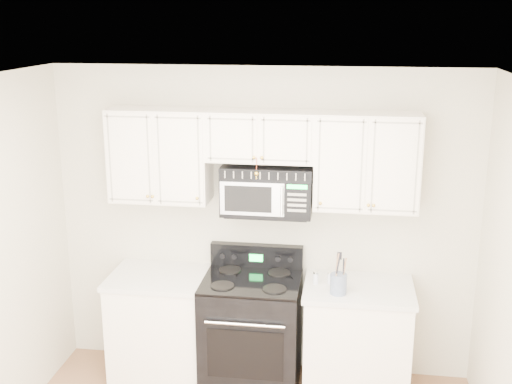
# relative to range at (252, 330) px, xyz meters

# --- Properties ---
(room) EXTENTS (3.51, 3.51, 2.61)m
(room) POSITION_rel_range_xyz_m (0.05, -1.42, 0.82)
(room) COLOR brown
(room) RESTS_ON ground
(base_cabinet_left) EXTENTS (0.86, 0.65, 0.92)m
(base_cabinet_left) POSITION_rel_range_xyz_m (-0.75, 0.02, -0.06)
(base_cabinet_left) COLOR white
(base_cabinet_left) RESTS_ON ground
(base_cabinet_right) EXTENTS (0.86, 0.65, 0.92)m
(base_cabinet_right) POSITION_rel_range_xyz_m (0.85, 0.02, -0.06)
(base_cabinet_right) COLOR white
(base_cabinet_right) RESTS_ON ground
(range) EXTENTS (0.78, 0.71, 1.13)m
(range) POSITION_rel_range_xyz_m (0.00, 0.00, 0.00)
(range) COLOR black
(range) RESTS_ON ground
(upper_cabinets) EXTENTS (2.44, 0.37, 0.75)m
(upper_cabinets) POSITION_rel_range_xyz_m (0.05, 0.16, 1.45)
(upper_cabinets) COLOR white
(upper_cabinets) RESTS_ON ground
(microwave) EXTENTS (0.71, 0.41, 0.39)m
(microwave) POSITION_rel_range_xyz_m (0.10, 0.14, 1.16)
(microwave) COLOR black
(microwave) RESTS_ON ground
(utensil_crock) EXTENTS (0.13, 0.13, 0.34)m
(utensil_crock) POSITION_rel_range_xyz_m (0.69, -0.14, 0.53)
(utensil_crock) COLOR slate
(utensil_crock) RESTS_ON base_cabinet_right
(shaker_salt) EXTENTS (0.04, 0.04, 0.10)m
(shaker_salt) POSITION_rel_range_xyz_m (0.51, 0.02, 0.49)
(shaker_salt) COLOR silver
(shaker_salt) RESTS_ON base_cabinet_right
(shaker_pepper) EXTENTS (0.04, 0.04, 0.09)m
(shaker_pepper) POSITION_rel_range_xyz_m (0.62, 0.04, 0.48)
(shaker_pepper) COLOR silver
(shaker_pepper) RESTS_ON base_cabinet_right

